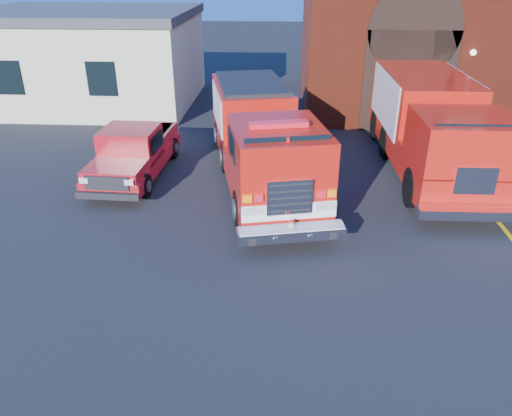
# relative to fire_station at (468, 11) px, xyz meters

# --- Properties ---
(ground) EXTENTS (100.00, 100.00, 0.00)m
(ground) POSITION_rel_fire_station_xyz_m (-8.99, -13.98, -4.25)
(ground) COLOR black
(ground) RESTS_ON ground
(parking_stripe_near) EXTENTS (0.12, 3.00, 0.01)m
(parking_stripe_near) POSITION_rel_fire_station_xyz_m (-2.49, -12.98, -4.25)
(parking_stripe_near) COLOR yellow
(parking_stripe_near) RESTS_ON ground
(parking_stripe_mid) EXTENTS (0.12, 3.00, 0.01)m
(parking_stripe_mid) POSITION_rel_fire_station_xyz_m (-2.49, -9.98, -4.25)
(parking_stripe_mid) COLOR yellow
(parking_stripe_mid) RESTS_ON ground
(parking_stripe_far) EXTENTS (0.12, 3.00, 0.01)m
(parking_stripe_far) POSITION_rel_fire_station_xyz_m (-2.49, -6.98, -4.25)
(parking_stripe_far) COLOR yellow
(parking_stripe_far) RESTS_ON ground
(fire_station) EXTENTS (15.20, 10.20, 8.45)m
(fire_station) POSITION_rel_fire_station_xyz_m (0.00, 0.00, 0.00)
(fire_station) COLOR maroon
(fire_station) RESTS_ON ground
(side_building) EXTENTS (10.20, 8.20, 4.35)m
(side_building) POSITION_rel_fire_station_xyz_m (-17.99, -0.99, -2.05)
(side_building) COLOR beige
(side_building) RESTS_ON ground
(fire_engine) EXTENTS (4.30, 9.26, 2.75)m
(fire_engine) POSITION_rel_fire_station_xyz_m (-9.11, -10.56, -2.83)
(fire_engine) COLOR black
(fire_engine) RESTS_ON ground
(pickup_truck) EXTENTS (2.04, 5.20, 1.68)m
(pickup_truck) POSITION_rel_fire_station_xyz_m (-13.24, -10.35, -3.46)
(pickup_truck) COLOR black
(pickup_truck) RESTS_ON ground
(secondary_truck) EXTENTS (2.86, 8.93, 2.89)m
(secondary_truck) POSITION_rel_fire_station_xyz_m (-3.54, -9.14, -2.68)
(secondary_truck) COLOR black
(secondary_truck) RESTS_ON ground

